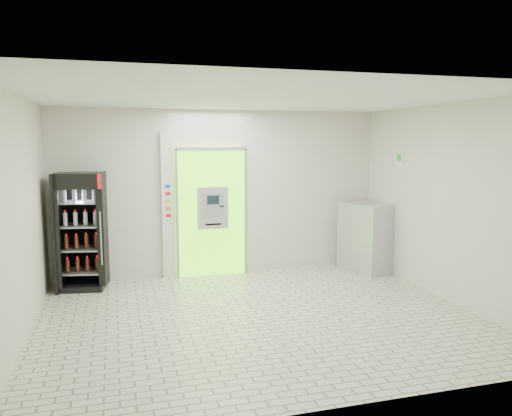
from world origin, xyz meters
name	(u,v)px	position (x,y,z in m)	size (l,w,h in m)	color
ground	(260,317)	(0.00, 0.00, 0.00)	(6.00, 6.00, 0.00)	beige
room_shell	(260,185)	(0.00, 0.00, 1.84)	(6.00, 6.00, 6.00)	beige
atm_assembly	(212,211)	(-0.20, 2.41, 1.17)	(1.30, 0.24, 2.33)	#65E916
pillar	(168,206)	(-0.98, 2.45, 1.30)	(0.22, 0.11, 2.60)	silver
beverage_cooler	(82,233)	(-2.43, 2.18, 0.92)	(0.83, 0.78, 1.93)	black
steel_cabinet	(367,237)	(2.67, 1.90, 0.64)	(0.88, 1.10, 1.29)	#AFB1B7
exit_sign	(399,159)	(2.99, 1.40, 2.12)	(0.02, 0.22, 0.26)	white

